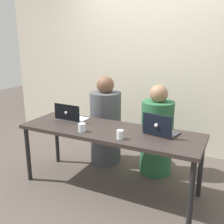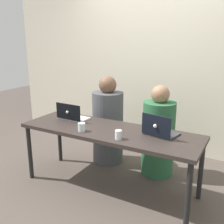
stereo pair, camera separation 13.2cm
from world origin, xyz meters
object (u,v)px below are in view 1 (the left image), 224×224
at_px(laptop_back_right, 160,130).
at_px(water_glass_right, 120,135).
at_px(person_on_left, 106,125).
at_px(laptop_back_left, 71,116).
at_px(water_glass_left, 82,128).
at_px(person_on_right, 157,135).

height_order(laptop_back_right, water_glass_right, laptop_back_right).
xyz_separation_m(person_on_left, laptop_back_right, (0.90, -0.50, 0.23)).
relative_size(person_on_left, water_glass_right, 13.20).
relative_size(laptop_back_left, water_glass_right, 4.07).
bearing_deg(laptop_back_right, laptop_back_left, 10.91).
bearing_deg(laptop_back_left, water_glass_left, 142.64).
height_order(laptop_back_left, water_glass_right, laptop_back_left).
distance_m(water_glass_right, water_glass_left, 0.45).
relative_size(person_on_left, laptop_back_left, 3.25).
distance_m(laptop_back_right, laptop_back_left, 1.11).
relative_size(laptop_back_left, water_glass_left, 4.08).
height_order(person_on_left, laptop_back_right, person_on_left).
distance_m(person_on_left, water_glass_right, 1.01).
relative_size(laptop_back_right, water_glass_right, 4.02).
bearing_deg(laptop_back_right, water_glass_right, 54.34).
bearing_deg(water_glass_right, water_glass_left, 178.19).
relative_size(person_on_left, person_on_right, 1.05).
distance_m(person_on_left, laptop_back_left, 0.58).
xyz_separation_m(laptop_back_right, water_glass_left, (-0.76, -0.28, -0.01)).
xyz_separation_m(person_on_right, water_glass_right, (-0.14, -0.80, 0.24)).
bearing_deg(laptop_back_left, person_on_left, -110.88).
bearing_deg(person_on_right, person_on_left, 10.90).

